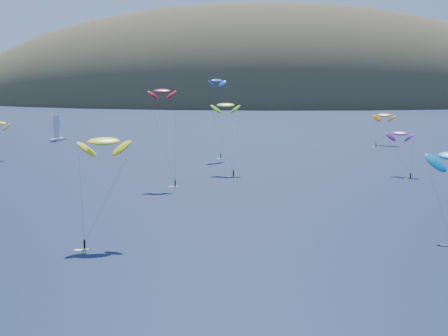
% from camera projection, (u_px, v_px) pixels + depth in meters
% --- Properties ---
extents(island, '(730.00, 300.00, 210.00)m').
position_uv_depth(island, '(281.00, 111.00, 610.19)').
color(island, '#3D3526').
rests_on(island, ground).
extents(sailboat, '(10.06, 9.61, 12.03)m').
position_uv_depth(sailboat, '(58.00, 138.00, 263.47)').
color(sailboat, silver).
rests_on(sailboat, ground).
extents(kitesurfer_2, '(9.42, 11.04, 19.77)m').
position_uv_depth(kitesurfer_2, '(104.00, 141.00, 108.39)').
color(kitesurfer_2, '#DCFF1C').
rests_on(kitesurfer_2, ground).
extents(kitesurfer_3, '(8.25, 13.48, 21.66)m').
position_uv_depth(kitesurfer_3, '(226.00, 105.00, 182.39)').
color(kitesurfer_3, '#DCFF1C').
rests_on(kitesurfer_3, ground).
extents(kitesurfer_4, '(7.58, 9.12, 28.04)m').
position_uv_depth(kitesurfer_4, '(217.00, 81.00, 210.74)').
color(kitesurfer_4, '#DCFF1C').
rests_on(kitesurfer_4, ground).
extents(kitesurfer_6, '(8.35, 12.66, 13.87)m').
position_uv_depth(kitesurfer_6, '(400.00, 133.00, 177.57)').
color(kitesurfer_6, '#DCFF1C').
rests_on(kitesurfer_6, ground).
extents(kitesurfer_9, '(7.96, 7.07, 26.15)m').
position_uv_depth(kitesurfer_9, '(162.00, 91.00, 161.14)').
color(kitesurfer_9, '#DCFF1C').
rests_on(kitesurfer_9, ground).
extents(kitesurfer_11, '(10.47, 15.10, 14.14)m').
position_uv_depth(kitesurfer_11, '(384.00, 115.00, 249.12)').
color(kitesurfer_11, '#DCFF1C').
rests_on(kitesurfer_11, ground).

